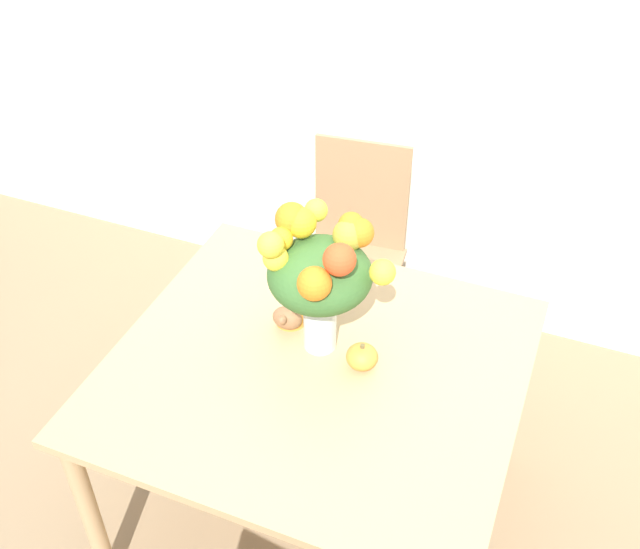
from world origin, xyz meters
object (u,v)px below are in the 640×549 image
dining_chair_near_window (353,253)px  flower_vase (320,272)px  turkey_figurine (289,315)px  pumpkin (362,357)px

dining_chair_near_window → flower_vase: bearing=-83.4°
dining_chair_near_window → turkey_figurine: bearing=-92.1°
pumpkin → dining_chair_near_window: (-0.33, 0.85, -0.30)m
flower_vase → turkey_figurine: flower_vase is taller
pumpkin → dining_chair_near_window: dining_chair_near_window is taller
turkey_figurine → dining_chair_near_window: size_ratio=0.14×
turkey_figurine → pumpkin: bearing=-17.8°
flower_vase → turkey_figurine: 0.29m
pumpkin → turkey_figurine: bearing=162.2°
flower_vase → dining_chair_near_window: (-0.18, 0.81, -0.55)m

